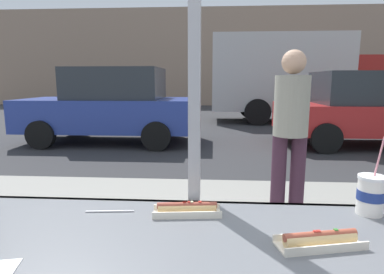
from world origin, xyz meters
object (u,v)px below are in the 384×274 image
at_px(box_truck, 297,76).
at_px(hotdog_tray_near, 187,209).
at_px(soda_cup_left, 371,194).
at_px(hotdog_tray_far, 320,240).
at_px(pedestrian, 291,126).
at_px(parked_car_red, 368,109).
at_px(parked_car_blue, 112,106).

bearing_deg(box_truck, hotdog_tray_near, -105.90).
bearing_deg(hotdog_tray_near, soda_cup_left, 4.54).
xyz_separation_m(hotdog_tray_near, hotdog_tray_far, (0.43, -0.21, -0.00)).
distance_m(hotdog_tray_near, pedestrian, 2.04).
height_order(parked_car_red, pedestrian, pedestrian).
height_order(soda_cup_left, parked_car_red, parked_car_red).
distance_m(soda_cup_left, pedestrian, 1.81).
bearing_deg(box_truck, pedestrian, -104.20).
bearing_deg(soda_cup_left, box_truck, 77.51).
xyz_separation_m(parked_car_blue, parked_car_red, (6.05, -0.00, -0.04)).
bearing_deg(hotdog_tray_far, box_truck, 76.46).
bearing_deg(pedestrian, soda_cup_left, -93.62).
relative_size(soda_cup_left, hotdog_tray_far, 1.08).
height_order(parked_car_blue, pedestrian, parked_car_blue).
relative_size(hotdog_tray_near, parked_car_red, 0.07).
distance_m(hotdog_tray_near, parked_car_red, 7.47).
distance_m(soda_cup_left, parked_car_red, 7.09).
relative_size(hotdog_tray_far, parked_car_blue, 0.07).
height_order(parked_car_blue, box_truck, box_truck).
relative_size(hotdog_tray_near, pedestrian, 0.17).
distance_m(soda_cup_left, box_truck, 11.20).
bearing_deg(parked_car_blue, hotdog_tray_near, -69.99).
relative_size(hotdog_tray_far, pedestrian, 0.18).
distance_m(hotdog_tray_far, box_truck, 11.53).
bearing_deg(soda_cup_left, pedestrian, 86.38).
relative_size(parked_car_blue, parked_car_red, 1.01).
bearing_deg(soda_cup_left, parked_car_red, 65.22).
bearing_deg(soda_cup_left, hotdog_tray_near, -175.46).
distance_m(hotdog_tray_near, parked_car_blue, 6.91).
bearing_deg(hotdog_tray_far, parked_car_blue, 112.65).
distance_m(parked_car_blue, parked_car_red, 6.05).
height_order(soda_cup_left, box_truck, box_truck).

